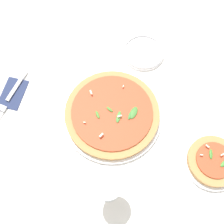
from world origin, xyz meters
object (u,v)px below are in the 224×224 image
pizza_personal_side (213,161)px  wine_glass (107,185)px  side_plate_white (143,52)px  fork (11,94)px  pizza_arugula_main (112,114)px

pizza_personal_side → wine_glass: size_ratio=1.18×
pizza_personal_side → side_plate_white: 0.44m
fork → pizza_personal_side: bearing=93.5°
fork → side_plate_white: bearing=133.8°
pizza_arugula_main → side_plate_white: size_ratio=2.12×
pizza_arugula_main → fork: 0.34m
pizza_arugula_main → side_plate_white: (-0.24, 0.11, -0.01)m
pizza_arugula_main → pizza_personal_side: bearing=63.6°
pizza_personal_side → pizza_arugula_main: bearing=-116.4°
side_plate_white → wine_glass: bearing=-13.8°
pizza_arugula_main → fork: bearing=-101.6°
pizza_personal_side → side_plate_white: (-0.39, -0.19, -0.01)m
fork → side_plate_white: side_plate_white is taller
pizza_arugula_main → wine_glass: 0.25m
pizza_personal_side → wine_glass: (0.08, -0.31, 0.09)m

